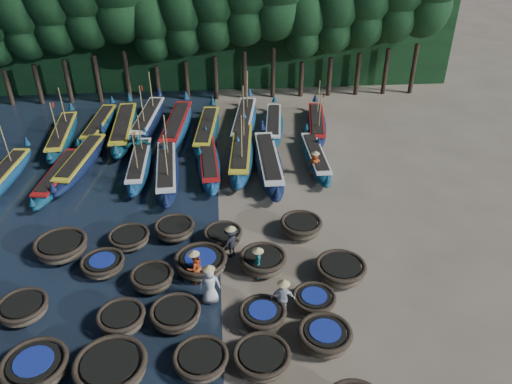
{
  "coord_description": "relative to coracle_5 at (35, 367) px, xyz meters",
  "views": [
    {
      "loc": [
        0.22,
        -18.65,
        14.78
      ],
      "look_at": [
        1.97,
        3.15,
        1.3
      ],
      "focal_mm": 35.0,
      "sensor_mm": 36.0,
      "label": 1
    }
  ],
  "objects": [
    {
      "name": "fisherman_3",
      "position": [
        7.06,
        6.17,
        0.39
      ],
      "size": [
        1.18,
        1.09,
        1.79
      ],
      "rotation": [
        0.0,
        0.0,
        3.79
      ],
      "color": "black",
      "rests_on": "ground"
    },
    {
      "name": "coracle_10",
      "position": [
        -1.36,
        3.01,
        -0.06
      ],
      "size": [
        2.19,
        2.19,
        0.68
      ],
      "rotation": [
        0.0,
        0.0,
        0.18
      ],
      "color": "brown",
      "rests_on": "ground"
    },
    {
      "name": "tree_2",
      "position": [
        -4.87,
        26.48,
        6.87
      ],
      "size": [
        4.51,
        4.51,
        10.63
      ],
      "color": "black",
      "rests_on": "ground"
    },
    {
      "name": "fisherman_6",
      "position": [
        12.28,
        13.33,
        0.39
      ],
      "size": [
        0.86,
        0.68,
        1.73
      ],
      "rotation": [
        0.0,
        0.0,
        2.85
      ],
      "color": "#C7481A",
      "rests_on": "ground"
    },
    {
      "name": "foliage_wall",
      "position": [
        6.53,
        29.98,
        4.55
      ],
      "size": [
        40.0,
        3.0,
        10.0
      ],
      "primitive_type": "cube",
      "color": "black",
      "rests_on": "ground"
    },
    {
      "name": "long_boat_12",
      "position": [
        1.75,
        21.24,
        0.13
      ],
      "size": [
        2.48,
        8.53,
        3.65
      ],
      "rotation": [
        0.0,
        0.0,
        -0.12
      ],
      "color": "#0E1636",
      "rests_on": "ground"
    },
    {
      "name": "coracle_23",
      "position": [
        6.71,
        7.19,
        -0.04
      ],
      "size": [
        1.9,
        1.9,
        0.71
      ],
      "rotation": [
        0.0,
        0.0,
        0.06
      ],
      "color": "brown",
      "rests_on": "ground"
    },
    {
      "name": "coracle_16",
      "position": [
        3.62,
        4.35,
        -0.02
      ],
      "size": [
        2.2,
        2.2,
        0.75
      ],
      "rotation": [
        0.0,
        0.0,
        -0.34
      ],
      "color": "brown",
      "rests_on": "ground"
    },
    {
      "name": "tree_5",
      "position": [
        2.03,
        26.48,
        5.52
      ],
      "size": [
        3.68,
        3.68,
        8.68
      ],
      "color": "black",
      "rests_on": "ground"
    },
    {
      "name": "coracle_7",
      "position": [
        5.75,
        -0.13,
        -0.05
      ],
      "size": [
        2.15,
        2.15,
        0.69
      ],
      "rotation": [
        0.0,
        0.0,
        0.16
      ],
      "color": "brown",
      "rests_on": "ground"
    },
    {
      "name": "fisherman_0",
      "position": [
        6.1,
        3.23,
        0.51
      ],
      "size": [
        0.92,
        0.63,
        2.01
      ],
      "rotation": [
        0.0,
        0.0,
        3.21
      ],
      "color": "silver",
      "rests_on": "ground"
    },
    {
      "name": "coracle_21",
      "position": [
        2.23,
        7.4,
        -0.08
      ],
      "size": [
        2.34,
        2.34,
        0.65
      ],
      "rotation": [
        0.0,
        0.0,
        0.33
      ],
      "color": "brown",
      "rests_on": "ground"
    },
    {
      "name": "long_boat_9",
      "position": [
        -3.7,
        19.05,
        0.1
      ],
      "size": [
        1.92,
        8.15,
        3.47
      ],
      "rotation": [
        0.0,
        0.0,
        0.06
      ],
      "color": "#0E3A50",
      "rests_on": "ground"
    },
    {
      "name": "coracle_11",
      "position": [
        2.65,
        2.07,
        -0.01
      ],
      "size": [
        2.0,
        2.0,
        0.76
      ],
      "rotation": [
        0.0,
        0.0,
        -0.16
      ],
      "color": "brown",
      "rests_on": "ground"
    },
    {
      "name": "coracle_17",
      "position": [
        5.68,
        5.2,
        0.01
      ],
      "size": [
        2.88,
        2.88,
        0.79
      ],
      "rotation": [
        0.0,
        0.0,
        0.37
      ],
      "color": "brown",
      "rests_on": "ground"
    },
    {
      "name": "coracle_6",
      "position": [
        2.65,
        -0.27,
        0.03
      ],
      "size": [
        3.18,
        3.18,
        0.84
      ],
      "rotation": [
        0.0,
        0.0,
        -0.42
      ],
      "color": "brown",
      "rests_on": "ground"
    },
    {
      "name": "long_boat_11",
      "position": [
        0.25,
        19.78,
        0.16
      ],
      "size": [
        1.92,
        9.12,
        1.61
      ],
      "rotation": [
        0.0,
        0.0,
        0.04
      ],
      "color": "#0E3A50",
      "rests_on": "ground"
    },
    {
      "name": "long_boat_17",
      "position": [
        13.55,
        19.59,
        0.08
      ],
      "size": [
        2.49,
        7.72,
        3.31
      ],
      "rotation": [
        0.0,
        0.0,
        -0.15
      ],
      "color": "#0E1636",
      "rests_on": "ground"
    },
    {
      "name": "coracle_19",
      "position": [
        11.78,
        4.23,
        0.0
      ],
      "size": [
        2.68,
        2.68,
        0.79
      ],
      "rotation": [
        0.0,
        0.0,
        -0.35
      ],
      "color": "brown",
      "rests_on": "ground"
    },
    {
      "name": "tree_6",
      "position": [
        4.33,
        26.48,
        6.2
      ],
      "size": [
        4.09,
        4.09,
        9.65
      ],
      "color": "black",
      "rests_on": "ground"
    },
    {
      "name": "fisherman_2",
      "position": [
        5.45,
        4.48,
        0.41
      ],
      "size": [
        0.99,
        0.94,
        1.81
      ],
      "rotation": [
        0.0,
        0.0,
        3.73
      ],
      "color": "#C7481A",
      "rests_on": "ground"
    },
    {
      "name": "tree_1",
      "position": [
        -7.17,
        26.48,
        6.2
      ],
      "size": [
        4.09,
        4.09,
        9.65
      ],
      "color": "black",
      "rests_on": "ground"
    },
    {
      "name": "tree_10",
      "position": [
        13.53,
        26.48,
        5.52
      ],
      "size": [
        3.68,
        3.68,
        8.68
      ],
      "color": "black",
      "rests_on": "ground"
    },
    {
      "name": "coracle_22",
      "position": [
        4.37,
        7.9,
        -0.02
      ],
      "size": [
        1.99,
        1.99,
        0.75
      ],
      "rotation": [
        0.0,
        0.0,
        -0.07
      ],
      "color": "brown",
      "rests_on": "ground"
    },
    {
      "name": "long_boat_15",
      "position": [
        8.53,
        20.31,
        0.16
      ],
      "size": [
        2.91,
        8.9,
        3.82
      ],
      "rotation": [
        0.0,
        0.0,
        -0.16
      ],
      "color": "navy",
      "rests_on": "ground"
    },
    {
      "name": "coracle_8",
      "position": [
        7.92,
        -0.22,
        -0.04
      ],
      "size": [
        2.4,
        2.4,
        0.72
      ],
      "rotation": [
        0.0,
        0.0,
        -0.26
      ],
      "color": "brown",
      "rests_on": "ground"
    },
    {
      "name": "coracle_15",
      "position": [
        1.33,
        5.53,
        -0.07
      ],
      "size": [
        2.16,
        2.16,
        0.65
      ],
      "rotation": [
        0.0,
        0.0,
        0.2
      ],
      "color": "brown",
      "rests_on": "ground"
    },
    {
      "name": "long_boat_10",
      "position": [
        -1.55,
        20.6,
        0.07
      ],
      "size": [
        2.01,
        7.64,
        1.35
      ],
      "rotation": [
        0.0,
        0.0,
        -0.09
      ],
      "color": "navy",
      "rests_on": "ground"
    },
    {
      "name": "coracle_18",
      "position": [
        8.45,
        5.06,
        0.02
      ],
      "size": [
        2.58,
        2.58,
        0.82
      ],
      "rotation": [
        0.0,
        0.0,
        0.41
      ],
      "color": "brown",
      "rests_on": "ground"
    },
    {
      "name": "long_boat_7",
      "position": [
        9.62,
        14.07,
        0.15
      ],
      "size": [
        1.59,
        8.87,
        1.56
      ],
      "rotation": [
        0.0,
        0.0,
        0.0
      ],
      "color": "#0E1636",
      "rests_on": "ground"
    },
    {
      "name": "coracle_24",
      "position": [
        10.56,
        7.54,
        0.04
      ],
      "size": [
        2.11,
        2.11,
        0.84
      ],
      "rotation": [
        0.0,
        0.0,
        -0.11
      ],
      "color": "brown",
      "rests_on": "ground"
    },
    {
      "name": "long_boat_4",
      "position": [
        3.58,
        13.69,
        0.11
      ],
      "size": [
        2.0,
        8.32,
        3.54
      ],
      "rotation": [
        0.0,
        0.0,
        0.07
      ],
      "color": "#0E1636",
      "rests_on": "ground"
    },
    {
      "name": "fisherman_5",
      "position": [
        1.61,
        16.5,
        0.46
      ],
      "size": [
        1.69,
        0.78,
        1.95
      ],
      "rotation": [
        0.0,
        0.0,
        0.17
      ],
      "color": "#176061",
      "rests_on": "ground"
    },
    {
      "name": "fisherman_4",
      "position": [
        9.0,
        2.32,
        0.44
      ],
      "size": [
        1.01,
        0.56,
        1.83
      ],
      "rotation": [
        0.0,
        0.0,
        2.96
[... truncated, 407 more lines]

